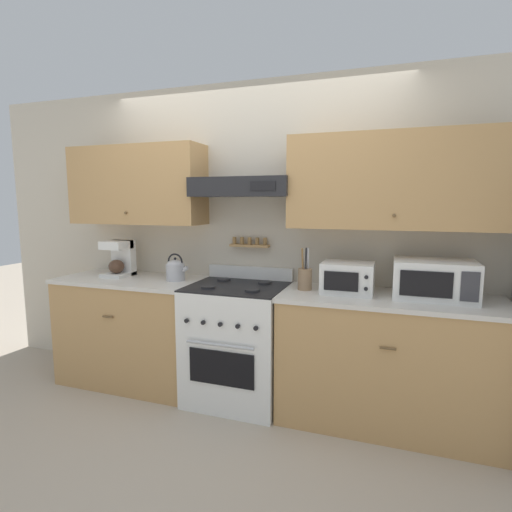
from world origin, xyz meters
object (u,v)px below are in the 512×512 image
at_px(tea_kettle, 176,269).
at_px(utensil_crock, 305,278).
at_px(toaster_oven, 348,278).
at_px(microwave, 434,280).
at_px(coffee_maker, 120,258).
at_px(stove_range, 238,342).

relative_size(tea_kettle, utensil_crock, 0.72).
relative_size(tea_kettle, toaster_oven, 0.63).
height_order(tea_kettle, microwave, microwave).
bearing_deg(coffee_maker, tea_kettle, -3.04).
relative_size(stove_range, coffee_maker, 3.30).
bearing_deg(toaster_oven, stove_range, -176.99).
relative_size(coffee_maker, utensil_crock, 1.00).
bearing_deg(coffee_maker, stove_range, -3.81).
relative_size(microwave, utensil_crock, 1.67).
bearing_deg(tea_kettle, stove_range, -4.59).
bearing_deg(utensil_crock, toaster_oven, -0.32).
bearing_deg(stove_range, microwave, 2.59).
xyz_separation_m(tea_kettle, toaster_oven, (1.41, -0.00, 0.02)).
relative_size(microwave, toaster_oven, 1.45).
bearing_deg(stove_range, toaster_oven, 3.01).
relative_size(tea_kettle, coffee_maker, 0.73).
xyz_separation_m(stove_range, tea_kettle, (-0.57, 0.05, 0.55)).
distance_m(tea_kettle, utensil_crock, 1.09).
distance_m(stove_range, microwave, 1.53).
height_order(coffee_maker, microwave, coffee_maker).
height_order(stove_range, coffee_maker, coffee_maker).
xyz_separation_m(utensil_crock, toaster_oven, (0.31, -0.00, 0.02)).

